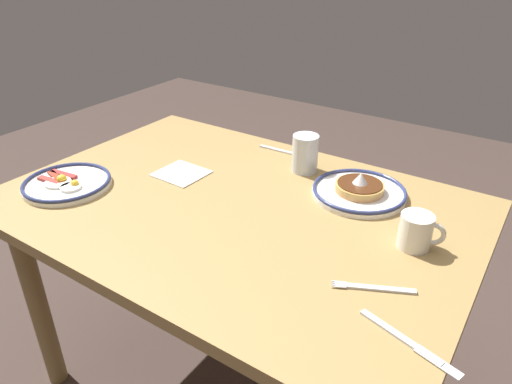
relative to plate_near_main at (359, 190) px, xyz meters
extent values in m
plane|color=#41322C|center=(0.28, 0.24, -0.77)|extent=(6.00, 6.00, 0.00)
cube|color=#9A7B47|center=(0.28, 0.24, -0.03)|extent=(1.33, 0.91, 0.04)
cylinder|color=olive|center=(-0.28, -0.12, -0.41)|extent=(0.06, 0.06, 0.72)
cylinder|color=olive|center=(0.84, -0.12, -0.41)|extent=(0.06, 0.06, 0.72)
cylinder|color=olive|center=(0.84, 0.59, -0.41)|extent=(0.06, 0.06, 0.72)
cylinder|color=white|center=(0.00, 0.00, -0.01)|extent=(0.28, 0.28, 0.01)
torus|color=navy|center=(0.00, 0.00, 0.00)|extent=(0.27, 0.27, 0.01)
cylinder|color=tan|center=(0.00, 0.00, 0.00)|extent=(0.14, 0.14, 0.01)
cylinder|color=gold|center=(0.00, 0.00, 0.02)|extent=(0.14, 0.14, 0.01)
cylinder|color=#4C2814|center=(0.00, 0.00, 0.02)|extent=(0.13, 0.13, 0.00)
cone|color=white|center=(0.00, 0.00, 0.04)|extent=(0.04, 0.04, 0.03)
cylinder|color=white|center=(0.76, 0.44, -0.01)|extent=(0.26, 0.26, 0.01)
torus|color=navy|center=(0.76, 0.44, 0.00)|extent=(0.26, 0.26, 0.01)
cylinder|color=white|center=(0.72, 0.46, 0.00)|extent=(0.06, 0.06, 0.01)
sphere|color=yellow|center=(0.72, 0.45, 0.01)|extent=(0.02, 0.02, 0.02)
cylinder|color=white|center=(0.77, 0.46, 0.00)|extent=(0.08, 0.08, 0.01)
sphere|color=yellow|center=(0.77, 0.45, 0.01)|extent=(0.03, 0.03, 0.03)
cube|color=#AA2E2C|center=(0.81, 0.42, 0.00)|extent=(0.10, 0.03, 0.01)
cube|color=maroon|center=(0.81, 0.44, 0.00)|extent=(0.10, 0.04, 0.01)
cube|color=#A6352D|center=(0.81, 0.47, 0.00)|extent=(0.09, 0.03, 0.01)
cylinder|color=white|center=(-0.21, 0.17, 0.03)|extent=(0.08, 0.08, 0.09)
torus|color=white|center=(-0.25, 0.16, 0.03)|extent=(0.06, 0.03, 0.06)
cylinder|color=brown|center=(-0.21, 0.17, 0.06)|extent=(0.07, 0.07, 0.01)
cylinder|color=silver|center=(0.21, -0.06, 0.04)|extent=(0.08, 0.08, 0.12)
cylinder|color=black|center=(0.21, -0.06, 0.03)|extent=(0.07, 0.07, 0.08)
cube|color=white|center=(0.53, 0.18, -0.01)|extent=(0.15, 0.14, 0.00)
cube|color=silver|center=(-0.20, 0.37, -0.01)|extent=(0.16, 0.09, 0.01)
cube|color=silver|center=(-0.12, 0.40, -0.01)|extent=(0.03, 0.02, 0.00)
cube|color=silver|center=(-0.13, 0.40, -0.01)|extent=(0.03, 0.02, 0.00)
cube|color=silver|center=(-0.13, 0.41, -0.01)|extent=(0.03, 0.02, 0.00)
cube|color=silver|center=(-0.13, 0.41, -0.01)|extent=(0.03, 0.02, 0.00)
cube|color=silver|center=(-0.29, 0.48, -0.01)|extent=(0.18, 0.06, 0.01)
cube|color=silver|center=(-0.37, 0.50, -0.01)|extent=(0.09, 0.04, 0.00)
cube|color=silver|center=(0.35, -0.15, -0.01)|extent=(0.18, 0.02, 0.01)
ellipsoid|color=silver|center=(0.27, -0.15, -0.01)|extent=(0.04, 0.03, 0.01)
camera|label=1|loc=(-0.43, 1.18, 0.66)|focal=33.07mm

